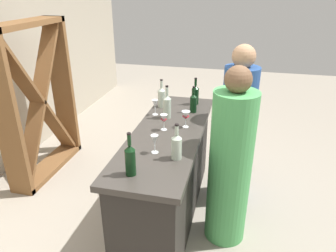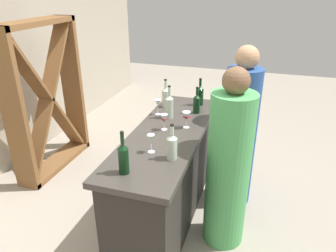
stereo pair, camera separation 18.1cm
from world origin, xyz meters
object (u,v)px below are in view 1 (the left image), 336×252
at_px(wine_bottle_leftmost_dark_green, 130,159).
at_px(wine_bottle_second_right_dark_green, 193,103).
at_px(wine_bottle_far_right_dark_green, 195,94).
at_px(wine_glass_near_center, 155,141).
at_px(wine_bottle_center_clear_pale, 167,106).
at_px(person_center_guest, 236,132).
at_px(wine_bottle_second_left_clear_pale, 176,146).
at_px(wine_bottle_rightmost_clear_pale, 162,97).
at_px(wine_glass_far_left, 155,104).
at_px(wine_glass_near_right, 164,119).
at_px(wine_rack, 38,102).
at_px(wine_glass_near_left, 186,116).
at_px(person_left_guest, 230,166).

height_order(wine_bottle_leftmost_dark_green, wine_bottle_second_right_dark_green, wine_bottle_leftmost_dark_green).
distance_m(wine_bottle_leftmost_dark_green, wine_bottle_far_right_dark_green, 1.51).
xyz_separation_m(wine_bottle_second_right_dark_green, wine_glass_near_center, (-0.92, 0.16, 0.00)).
relative_size(wine_bottle_center_clear_pale, person_center_guest, 0.20).
xyz_separation_m(wine_bottle_second_left_clear_pale, wine_bottle_center_clear_pale, (0.76, 0.26, 0.02)).
relative_size(wine_bottle_rightmost_clear_pale, wine_glass_far_left, 1.91).
bearing_deg(wine_glass_near_right, wine_glass_far_left, 27.86).
bearing_deg(wine_bottle_rightmost_clear_pale, wine_bottle_leftmost_dark_green, -174.79).
bearing_deg(wine_bottle_leftmost_dark_green, wine_glass_near_right, -3.42).
distance_m(wine_bottle_second_right_dark_green, wine_bottle_far_right_dark_green, 0.24).
bearing_deg(wine_bottle_rightmost_clear_pale, wine_rack, 94.19).
relative_size(wine_bottle_second_right_dark_green, wine_glass_far_left, 1.73).
height_order(wine_bottle_leftmost_dark_green, wine_glass_near_left, wine_bottle_leftmost_dark_green).
bearing_deg(wine_rack, wine_bottle_rightmost_clear_pale, -85.81).
bearing_deg(wine_bottle_leftmost_dark_green, wine_glass_far_left, 6.70).
xyz_separation_m(wine_bottle_leftmost_dark_green, person_center_guest, (1.19, -0.69, -0.27)).
xyz_separation_m(wine_bottle_second_left_clear_pale, person_center_guest, (0.90, -0.43, -0.26)).
bearing_deg(person_left_guest, wine_rack, -17.52).
bearing_deg(wine_rack, wine_bottle_far_right_dark_green, -81.29).
relative_size(wine_bottle_second_right_dark_green, wine_glass_near_right, 1.84).
xyz_separation_m(wine_bottle_second_right_dark_green, wine_bottle_far_right_dark_green, (0.24, 0.02, 0.01)).
distance_m(wine_bottle_second_right_dark_green, person_center_guest, 0.53).
height_order(wine_glass_near_left, wine_glass_near_center, wine_glass_near_left).
height_order(wine_bottle_rightmost_clear_pale, person_left_guest, person_left_guest).
height_order(wine_bottle_leftmost_dark_green, person_left_guest, person_left_guest).
bearing_deg(wine_glass_near_center, person_left_guest, -67.72).
height_order(wine_rack, wine_bottle_rightmost_clear_pale, wine_rack).
bearing_deg(wine_glass_near_right, wine_glass_near_left, -59.95).
bearing_deg(wine_glass_near_center, person_center_guest, -35.57).
bearing_deg(person_left_guest, wine_glass_near_left, -35.03).
bearing_deg(wine_bottle_rightmost_clear_pale, wine_glass_near_center, -168.60).
bearing_deg(wine_glass_near_center, wine_bottle_rightmost_clear_pale, 11.40).
height_order(wine_bottle_rightmost_clear_pale, wine_glass_near_center, wine_bottle_rightmost_clear_pale).
bearing_deg(wine_bottle_second_right_dark_green, wine_bottle_leftmost_dark_green, 169.43).
xyz_separation_m(wine_rack, wine_bottle_leftmost_dark_green, (-1.22, -1.56, 0.15)).
relative_size(wine_bottle_center_clear_pale, wine_bottle_far_right_dark_green, 1.11).
bearing_deg(wine_glass_near_left, wine_glass_far_left, 57.65).
bearing_deg(wine_bottle_second_left_clear_pale, wine_glass_near_right, 24.50).
xyz_separation_m(wine_glass_near_left, wine_glass_far_left, (0.22, 0.36, 0.00)).
distance_m(wine_glass_near_right, person_left_guest, 0.71).
relative_size(wine_glass_near_left, person_center_guest, 0.10).
distance_m(wine_glass_far_left, person_left_guest, 0.99).
distance_m(wine_glass_near_left, wine_glass_near_right, 0.21).
xyz_separation_m(wine_bottle_center_clear_pale, wine_bottle_far_right_dark_green, (0.45, -0.21, -0.01)).
distance_m(wine_rack, wine_bottle_center_clear_pale, 1.58).
bearing_deg(wine_glass_far_left, wine_bottle_rightmost_clear_pale, -1.85).
bearing_deg(wine_bottle_second_right_dark_green, wine_glass_near_right, 159.00).
distance_m(wine_rack, wine_bottle_rightmost_clear_pale, 1.45).
bearing_deg(wine_glass_near_right, wine_bottle_leftmost_dark_green, 176.58).
bearing_deg(wine_bottle_center_clear_pale, wine_rack, 83.71).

